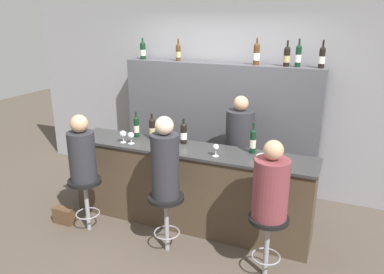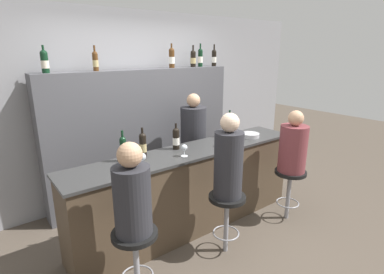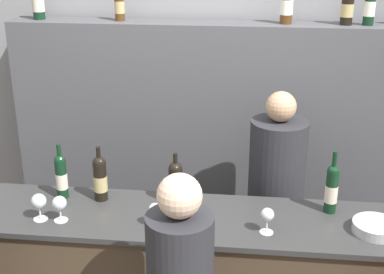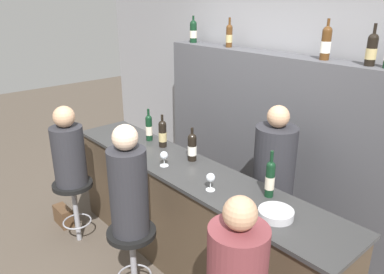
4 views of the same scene
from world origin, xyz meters
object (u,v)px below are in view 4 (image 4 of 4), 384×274
at_px(wine_glass_3, 211,178).
at_px(wine_bottle_backbar_3, 372,49).
at_px(wine_glass_0, 125,135).
at_px(bar_stool_left, 74,195).
at_px(wine_bottle_counter_0, 149,127).
at_px(handbag, 63,216).
at_px(wine_bottle_backbar_1, 229,35).
at_px(wine_glass_2, 164,156).
at_px(bartender, 271,197).
at_px(guest_seated_left, 68,151).
at_px(wine_bottle_counter_1, 163,133).
at_px(wine_glass_1, 131,139).
at_px(wine_bottle_counter_3, 270,178).
at_px(guest_seated_middle, 128,186).
at_px(metal_bowl, 276,214).
at_px(wine_bottle_counter_2, 192,147).
at_px(guest_seated_right, 237,268).
at_px(wine_bottle_backbar_0, 193,31).
at_px(bar_stool_middle, 132,245).
at_px(wine_bottle_backbar_2, 326,43).

bearing_deg(wine_glass_3, wine_bottle_backbar_3, 68.16).
relative_size(wine_glass_0, bar_stool_left, 0.23).
bearing_deg(wine_bottle_counter_0, wine_glass_0, -97.66).
xyz_separation_m(bar_stool_left, handbag, (-0.37, 0.00, -0.41)).
height_order(wine_bottle_backbar_1, wine_glass_2, wine_bottle_backbar_1).
height_order(bartender, handbag, bartender).
bearing_deg(handbag, wine_bottle_backbar_3, 36.61).
relative_size(wine_glass_2, guest_seated_left, 0.17).
relative_size(wine_bottle_counter_1, guest_seated_left, 0.42).
bearing_deg(wine_glass_1, wine_bottle_counter_3, 10.26).
bearing_deg(wine_glass_3, wine_glass_1, 180.00).
height_order(bar_stool_left, guest_seated_left, guest_seated_left).
bearing_deg(guest_seated_middle, metal_bowl, 30.51).
bearing_deg(wine_bottle_counter_2, bartender, 36.13).
distance_m(wine_bottle_counter_0, wine_bottle_counter_2, 0.65).
relative_size(wine_bottle_backbar_1, metal_bowl, 1.29).
distance_m(wine_glass_1, guest_seated_right, 1.83).
relative_size(wine_bottle_counter_3, guest_seated_right, 0.47).
bearing_deg(wine_glass_1, guest_seated_middle, -34.41).
height_order(wine_bottle_counter_2, wine_glass_1, wine_bottle_counter_2).
distance_m(wine_bottle_counter_2, wine_glass_0, 0.73).
relative_size(wine_bottle_backbar_1, guest_seated_right, 0.40).
distance_m(wine_bottle_counter_3, bartender, 0.65).
bearing_deg(wine_bottle_backbar_0, wine_bottle_counter_2, -41.86).
xyz_separation_m(wine_bottle_counter_0, metal_bowl, (1.69, -0.19, -0.11)).
bearing_deg(wine_bottle_counter_1, wine_glass_1, -119.93).
distance_m(wine_glass_0, bar_stool_middle, 1.10).
bearing_deg(wine_bottle_counter_1, bartender, 22.72).
height_order(wine_bottle_backbar_3, bartender, wine_bottle_backbar_3).
bearing_deg(wine_glass_2, wine_glass_1, 180.00).
height_order(wine_bottle_counter_2, metal_bowl, wine_bottle_counter_2).
bearing_deg(wine_bottle_backbar_2, wine_bottle_backbar_3, 0.00).
distance_m(wine_bottle_counter_2, bartender, 0.82).
bearing_deg(wine_bottle_backbar_0, wine_glass_3, -37.78).
relative_size(wine_bottle_backbar_3, bartender, 0.21).
bearing_deg(bartender, wine_glass_2, -133.65).
relative_size(wine_bottle_backbar_3, wine_glass_1, 2.25).
xyz_separation_m(wine_bottle_counter_1, wine_bottle_counter_2, (0.42, -0.00, -0.01)).
height_order(guest_seated_left, guest_seated_right, guest_seated_left).
height_order(wine_bottle_backbar_3, bar_stool_left, wine_bottle_backbar_3).
bearing_deg(bartender, bar_stool_left, -142.43).
distance_m(wine_bottle_counter_2, metal_bowl, 1.06).
xyz_separation_m(wine_bottle_backbar_1, wine_glass_1, (-0.07, -1.21, -0.87)).
distance_m(bar_stool_left, handbag, 0.55).
xyz_separation_m(bar_stool_middle, guest_seated_middle, (0.00, -0.00, 0.52)).
bearing_deg(guest_seated_right, wine_glass_1, 164.96).
bearing_deg(bartender, handbag, -148.36).
bearing_deg(guest_seated_left, wine_bottle_counter_3, 22.56).
distance_m(wine_bottle_backbar_1, wine_glass_2, 1.56).
height_order(bar_stool_left, bartender, bartender).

